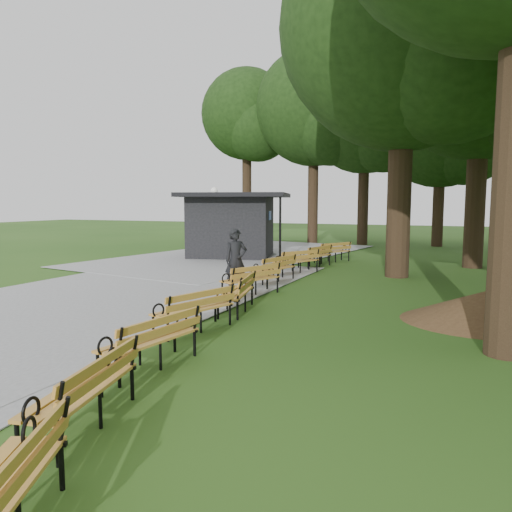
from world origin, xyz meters
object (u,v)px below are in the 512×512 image
at_px(lamp_post, 214,208).
at_px(lawn_tree_2, 405,24).
at_px(kiosk, 231,225).
at_px(bench_5, 251,279).
at_px(dirt_mound, 485,307).
at_px(bench_3, 193,309).
at_px(bench_6, 273,269).
at_px(bench_8, 314,256).
at_px(lawn_tree_4, 482,56).
at_px(bench_7, 296,261).
at_px(bench_9, 332,252).
at_px(bench_4, 236,293).
at_px(person, 236,260).
at_px(bench_1, 82,390).
at_px(bench_2, 150,340).

relative_size(lamp_post, lawn_tree_2, 0.26).
distance_m(kiosk, bench_5, 9.59).
bearing_deg(dirt_mound, bench_3, -151.55).
relative_size(bench_6, bench_8, 1.00).
bearing_deg(kiosk, lawn_tree_4, -13.02).
height_order(kiosk, bench_6, kiosk).
bearing_deg(lamp_post, kiosk, 79.42).
relative_size(bench_5, bench_6, 1.00).
height_order(kiosk, bench_7, kiosk).
bearing_deg(bench_3, lamp_post, -136.01).
bearing_deg(bench_9, bench_4, 32.75).
height_order(bench_5, bench_8, same).
xyz_separation_m(kiosk, lamp_post, (-0.24, -1.26, 0.83)).
height_order(bench_4, lawn_tree_2, lawn_tree_2).
height_order(lamp_post, bench_3, lamp_post).
bearing_deg(person, bench_3, -122.28).
bearing_deg(kiosk, bench_1, -84.55).
bearing_deg(lawn_tree_2, bench_4, -112.67).
distance_m(bench_3, bench_8, 10.31).
relative_size(dirt_mound, bench_2, 1.53).
relative_size(bench_1, lawn_tree_4, 0.16).
bearing_deg(lawn_tree_2, bench_5, -124.35).
height_order(lamp_post, bench_6, lamp_post).
height_order(kiosk, lawn_tree_2, lawn_tree_2).
relative_size(lamp_post, bench_9, 1.71).
height_order(bench_8, lawn_tree_2, lawn_tree_2).
xyz_separation_m(bench_5, lawn_tree_2, (3.39, 4.97, 7.93)).
bearing_deg(lamp_post, bench_1, -68.12).
bearing_deg(bench_8, kiosk, -97.80).
xyz_separation_m(lamp_post, bench_6, (4.60, -4.85, -1.88)).
bearing_deg(bench_2, bench_5, -162.03).
relative_size(bench_6, lawn_tree_2, 0.15).
height_order(bench_1, bench_4, same).
height_order(bench_1, bench_7, same).
distance_m(lamp_post, bench_5, 8.78).
bearing_deg(bench_1, person, -178.49).
distance_m(bench_1, lawn_tree_2, 15.40).
xyz_separation_m(dirt_mound, bench_8, (-5.79, 7.36, 0.10)).
xyz_separation_m(lamp_post, bench_5, (4.77, -7.12, -1.88)).
bearing_deg(person, bench_1, -122.75).
height_order(bench_2, bench_6, same).
bearing_deg(person, bench_4, -110.91).
relative_size(bench_1, bench_8, 1.00).
xyz_separation_m(bench_2, bench_3, (-0.46, 2.16, 0.00)).
xyz_separation_m(kiosk, bench_4, (5.01, -10.40, -1.06)).
height_order(dirt_mound, bench_8, bench_8).
xyz_separation_m(lamp_post, bench_9, (5.08, 1.18, -1.88)).
bearing_deg(kiosk, bench_3, -82.25).
relative_size(person, kiosk, 0.38).
bearing_deg(bench_6, bench_8, -166.62).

